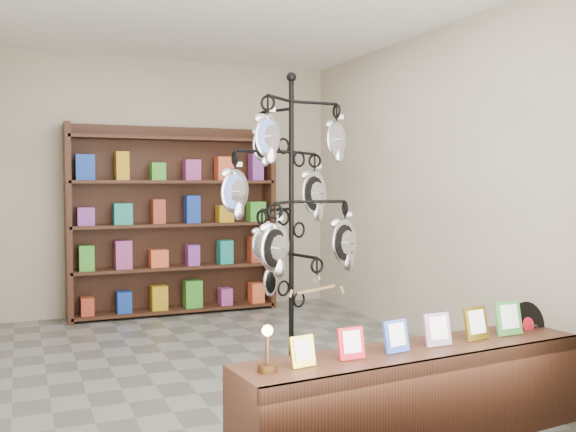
{
  "coord_description": "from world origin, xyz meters",
  "views": [
    {
      "loc": [
        -1.68,
        -5.13,
        1.54
      ],
      "look_at": [
        0.06,
        -1.0,
        1.31
      ],
      "focal_mm": 40.0,
      "sensor_mm": 36.0,
      "label": 1
    }
  ],
  "objects": [
    {
      "name": "ground",
      "position": [
        0.0,
        0.0,
        0.0
      ],
      "size": [
        5.0,
        5.0,
        0.0
      ],
      "primitive_type": "plane",
      "color": "slate",
      "rests_on": "ground"
    },
    {
      "name": "room_envelope",
      "position": [
        0.0,
        0.0,
        1.85
      ],
      "size": [
        5.0,
        5.0,
        5.0
      ],
      "color": "#BAAC96",
      "rests_on": "ground"
    },
    {
      "name": "display_tree",
      "position": [
        0.29,
        -0.52,
        1.39
      ],
      "size": [
        1.3,
        1.3,
        2.4
      ],
      "rotation": [
        0.0,
        0.0,
        0.38
      ],
      "color": "black",
      "rests_on": "ground"
    },
    {
      "name": "front_shelf",
      "position": [
        0.48,
        -1.98,
        0.28
      ],
      "size": [
        2.31,
        0.67,
        0.81
      ],
      "rotation": [
        0.0,
        0.0,
        0.09
      ],
      "color": "black",
      "rests_on": "ground"
    },
    {
      "name": "back_shelving",
      "position": [
        0.0,
        2.3,
        1.03
      ],
      "size": [
        2.42,
        0.36,
        2.2
      ],
      "color": "black",
      "rests_on": "ground"
    }
  ]
}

